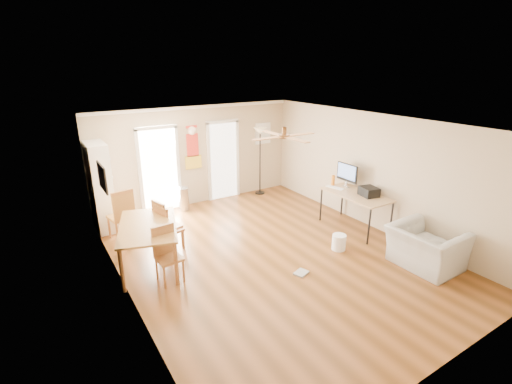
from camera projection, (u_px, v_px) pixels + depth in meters
floor at (272, 255)px, 7.34m from camera, size 7.00×7.00×0.00m
ceiling at (274, 124)px, 6.48m from camera, size 5.50×7.00×0.00m
wall_back at (197, 156)px, 9.70m from camera, size 5.50×0.04×2.60m
wall_front at (451, 282)px, 4.12m from camera, size 5.50×0.04×2.60m
wall_left at (123, 226)px, 5.53m from camera, size 0.04×7.00×2.60m
wall_right at (373, 172)px, 8.30m from camera, size 0.04×7.00×2.60m
crown_molding at (274, 126)px, 6.49m from camera, size 5.50×7.00×0.08m
kitchen_doorway at (159, 171)px, 9.24m from camera, size 0.90×0.10×2.10m
bathroom_doorway at (223, 161)px, 10.15m from camera, size 0.80×0.10×2.10m
wall_decal at (193, 147)px, 9.54m from camera, size 0.46×0.03×1.10m
ac_grille at (263, 133)px, 10.58m from camera, size 0.50×0.04×0.60m
framed_poster at (102, 177)px, 6.52m from camera, size 0.04×0.66×0.48m
ceiling_fan at (284, 136)px, 6.30m from camera, size 1.24×1.24×0.20m
bookshelf at (100, 187)px, 8.21m from camera, size 0.46×0.93×2.00m
dining_table at (150, 245)px, 6.84m from camera, size 1.45×1.88×0.83m
dining_chair_right_a at (168, 224)px, 7.49m from camera, size 0.52×0.52×1.04m
dining_chair_right_b at (171, 227)px, 7.40m from camera, size 0.50×0.50×0.98m
dining_chair_near at (169, 256)px, 6.32m from camera, size 0.43×0.43×0.99m
dining_chair_far at (121, 214)px, 7.86m from camera, size 0.55×0.55×1.13m
trash_can at (184, 199)px, 9.48m from camera, size 0.34×0.34×0.60m
torchiere_lamp at (260, 161)px, 10.48m from camera, size 0.45×0.45×1.93m
computer_desk at (354, 211)px, 8.40m from camera, size 0.78×1.56×0.84m
imac at (347, 176)px, 8.63m from camera, size 0.15×0.62×0.57m
keyboard at (335, 188)px, 8.66m from camera, size 0.24×0.46×0.02m
printer at (369, 192)px, 8.12m from camera, size 0.40×0.45×0.20m
orange_bottle at (333, 180)px, 8.81m from camera, size 0.09×0.09×0.24m
wastebasket_a at (339, 242)px, 7.51m from camera, size 0.34×0.34×0.32m
floor_cloth at (301, 273)px, 6.67m from camera, size 0.30×0.27×0.04m
armchair at (425, 248)px, 6.81m from camera, size 1.04×1.19×0.77m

